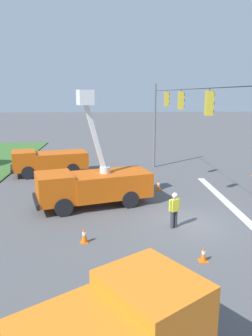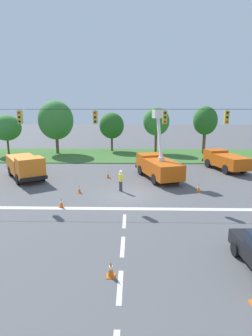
# 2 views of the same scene
# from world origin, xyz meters

# --- Properties ---
(ground_plane) EXTENTS (200.00, 200.00, 0.00)m
(ground_plane) POSITION_xyz_m (0.00, 0.00, 0.00)
(ground_plane) COLOR #565659
(grass_verge) EXTENTS (56.00, 12.00, 0.10)m
(grass_verge) POSITION_xyz_m (0.00, 18.00, 0.05)
(grass_verge) COLOR #3D6B2D
(grass_verge) RESTS_ON ground
(lane_markings) EXTENTS (17.60, 15.25, 0.01)m
(lane_markings) POSITION_xyz_m (0.00, -4.54, 0.00)
(lane_markings) COLOR silver
(lane_markings) RESTS_ON ground
(signal_gantry) EXTENTS (26.20, 0.33, 7.20)m
(signal_gantry) POSITION_xyz_m (0.00, -0.00, 4.58)
(signal_gantry) COLOR slate
(signal_gantry) RESTS_ON ground
(tree_far_west) EXTENTS (4.12, 4.48, 5.86)m
(tree_far_west) POSITION_xyz_m (-17.73, 18.04, 3.99)
(tree_far_west) COLOR brown
(tree_far_west) RESTS_ON ground
(tree_west) EXTENTS (5.09, 5.34, 7.87)m
(tree_west) POSITION_xyz_m (-10.80, 19.24, 5.02)
(tree_west) COLOR brown
(tree_west) RESTS_ON ground
(tree_centre) EXTENTS (3.88, 3.96, 6.11)m
(tree_centre) POSITION_xyz_m (-2.75, 21.96, 4.07)
(tree_centre) COLOR brown
(tree_centre) RESTS_ON ground
(tree_east) EXTENTS (3.94, 3.63, 6.91)m
(tree_east) POSITION_xyz_m (4.11, 20.32, 4.79)
(tree_east) COLOR brown
(tree_east) RESTS_ON ground
(tree_far_east) EXTENTS (3.49, 3.47, 7.05)m
(tree_far_east) POSITION_xyz_m (11.20, 19.38, 4.94)
(tree_far_east) COLOR brown
(tree_far_east) RESTS_ON ground
(utility_truck_bucket_lift) EXTENTS (4.28, 7.03, 6.59)m
(utility_truck_bucket_lift) POSITION_xyz_m (2.96, 4.93, 1.34)
(utility_truck_bucket_lift) COLOR #D6560F
(utility_truck_bucket_lift) RESTS_ON ground
(utility_truck_support_near) EXTENTS (5.62, 6.69, 2.36)m
(utility_truck_support_near) POSITION_xyz_m (-9.87, 4.74, 1.27)
(utility_truck_support_near) COLOR orange
(utility_truck_support_near) RESTS_ON ground
(utility_truck_support_far) EXTENTS (3.79, 6.35, 2.01)m
(utility_truck_support_far) POSITION_xyz_m (10.74, 8.81, 1.13)
(utility_truck_support_far) COLOR #D6560F
(utility_truck_support_far) RESTS_ON ground
(road_worker) EXTENTS (0.40, 0.59, 1.77)m
(road_worker) POSITION_xyz_m (-0.46, 0.86, 1.00)
(road_worker) COLOR #383842
(road_worker) RESTS_ON ground
(traffic_cone_foreground_left) EXTENTS (0.36, 0.36, 0.77)m
(traffic_cone_foreground_left) POSITION_xyz_m (5.86, 0.65, 0.38)
(traffic_cone_foreground_left) COLOR orange
(traffic_cone_foreground_left) RESTS_ON ground
(traffic_cone_lane_edge_b) EXTENTS (0.36, 0.36, 0.64)m
(traffic_cone_lane_edge_b) POSITION_xyz_m (-3.79, 0.35, 0.31)
(traffic_cone_lane_edge_b) COLOR orange
(traffic_cone_lane_edge_b) RESTS_ON ground
(traffic_cone_far_left) EXTENTS (0.36, 0.36, 0.73)m
(traffic_cone_far_left) POSITION_xyz_m (-1.89, 5.10, 0.36)
(traffic_cone_far_left) COLOR orange
(traffic_cone_far_left) RESTS_ON ground
(traffic_cone_far_right) EXTENTS (0.36, 0.36, 0.69)m
(traffic_cone_far_right) POSITION_xyz_m (-0.39, -10.44, 0.34)
(traffic_cone_far_right) COLOR orange
(traffic_cone_far_right) RESTS_ON ground
(traffic_cone_centre_line) EXTENTS (0.36, 0.36, 0.70)m
(traffic_cone_centre_line) POSITION_xyz_m (-4.40, -2.88, 0.34)
(traffic_cone_centre_line) COLOR orange
(traffic_cone_centre_line) RESTS_ON ground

